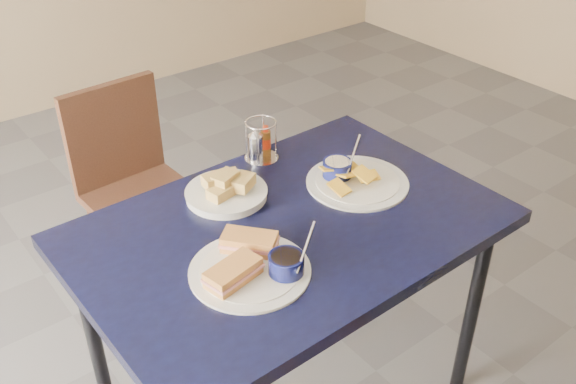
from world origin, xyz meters
TOP-DOWN VIEW (x-y plane):
  - ground at (0.00, 0.00)m, footprint 6.00×6.00m
  - dining_table at (0.05, -0.22)m, footprint 1.17×0.79m
  - chair_far at (-0.01, 0.72)m, footprint 0.40×0.39m
  - sandwich_plate at (-0.15, -0.32)m, footprint 0.32×0.31m
  - plantain_plate at (0.33, -0.17)m, footprint 0.31×0.31m
  - bread_basket at (-0.02, -0.01)m, footprint 0.24×0.24m
  - condiment_caddy at (0.19, 0.11)m, footprint 0.11×0.11m

SIDE VIEW (x-z plane):
  - ground at x=0.00m, z-range 0.00..0.00m
  - chair_far at x=-0.01m, z-range 0.06..0.88m
  - dining_table at x=0.05m, z-range 0.31..1.06m
  - plantain_plate at x=0.33m, z-range 0.71..0.83m
  - sandwich_plate at x=-0.15m, z-range 0.71..0.83m
  - bread_basket at x=-0.02m, z-range 0.73..0.81m
  - condiment_caddy at x=0.19m, z-range 0.74..0.87m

